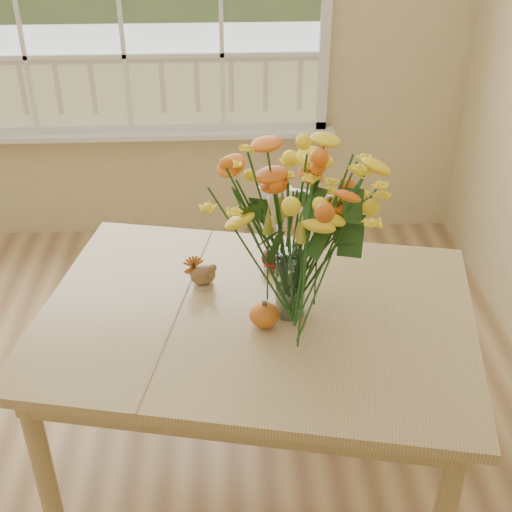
{
  "coord_description": "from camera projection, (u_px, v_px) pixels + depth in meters",
  "views": [
    {
      "loc": [
        0.56,
        -1.67,
        2.24
      ],
      "look_at": [
        0.65,
        0.27,
        1.03
      ],
      "focal_mm": 48.0,
      "sensor_mm": 36.0,
      "label": 1
    }
  ],
  "objects": [
    {
      "name": "dining_table",
      "position": [
        256.0,
        333.0,
        2.44
      ],
      "size": [
        1.69,
        1.35,
        0.81
      ],
      "rotation": [
        0.0,
        0.0,
        -0.2
      ],
      "color": "tan",
      "rests_on": "floor"
    },
    {
      "name": "windsor_chair",
      "position": [
        294.0,
        271.0,
        3.21
      ],
      "size": [
        0.49,
        0.48,
        0.84
      ],
      "rotation": [
        0.0,
        0.0,
        -0.35
      ],
      "color": "white",
      "rests_on": "floor"
    },
    {
      "name": "flower_vase",
      "position": [
        292.0,
        225.0,
        2.2
      ],
      "size": [
        0.49,
        0.49,
        0.58
      ],
      "color": "white",
      "rests_on": "dining_table"
    },
    {
      "name": "turkey_figurine",
      "position": [
        203.0,
        275.0,
        2.5
      ],
      "size": [
        0.11,
        0.08,
        0.12
      ],
      "rotation": [
        0.0,
        0.0,
        0.18
      ],
      "color": "#CCB78C",
      "rests_on": "dining_table"
    },
    {
      "name": "pumpkin",
      "position": [
        264.0,
        316.0,
        2.3
      ],
      "size": [
        0.1,
        0.1,
        0.08
      ],
      "primitive_type": "ellipsoid",
      "color": "#CA6417",
      "rests_on": "dining_table"
    },
    {
      "name": "dark_gourd",
      "position": [
        273.0,
        259.0,
        2.61
      ],
      "size": [
        0.13,
        0.11,
        0.08
      ],
      "color": "#38160F",
      "rests_on": "dining_table"
    },
    {
      "name": "wall_back",
      "position": [
        121.0,
        18.0,
        3.77
      ],
      "size": [
        4.0,
        0.02,
        2.7
      ],
      "primitive_type": "cube",
      "color": "beige",
      "rests_on": "floor"
    }
  ]
}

